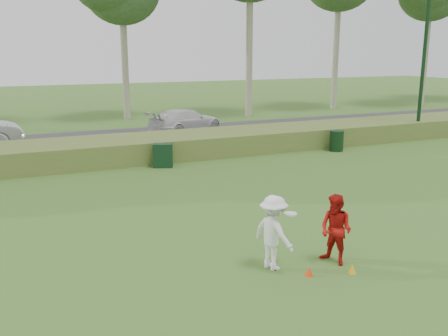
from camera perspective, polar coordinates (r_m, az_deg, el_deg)
name	(u,v)px	position (r m, az deg, el deg)	size (l,w,h in m)	color
ground	(300,268)	(10.88, 8.68, -11.20)	(120.00, 120.00, 0.00)	#336020
reed_strip	(148,147)	(21.39, -8.67, 2.34)	(80.00, 3.00, 0.90)	#4E6528
park_road	(122,138)	(26.25, -11.53, 3.33)	(80.00, 6.00, 0.06)	#2D2D2D
lamp_post	(427,27)	(27.39, 22.16, 14.75)	(0.70, 0.70, 8.18)	black
player_white	(273,232)	(10.49, 5.68, -7.35)	(0.96, 1.15, 1.59)	white
player_red	(336,230)	(10.96, 12.67, -6.89)	(0.74, 0.58, 1.53)	#AA120E
cone_orange	(309,271)	(10.52, 9.68, -11.57)	(0.17, 0.17, 0.19)	#EF380C
cone_yellow	(352,269)	(10.82, 14.41, -11.07)	(0.18, 0.18, 0.20)	gold
utility_cabinet	(163,155)	(19.62, -7.00, 1.44)	(0.75, 0.47, 0.93)	black
trash_bin	(337,141)	(23.17, 12.74, 3.05)	(0.62, 0.62, 0.93)	black
car_right	(186,121)	(27.41, -4.39, 5.41)	(1.80, 4.44, 1.29)	silver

